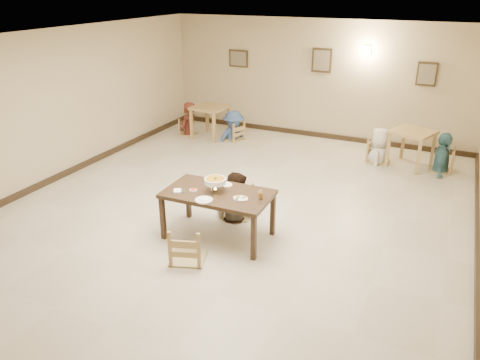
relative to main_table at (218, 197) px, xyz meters
The scene contains 32 objects.
floor 1.11m from the main_table, 101.10° to the left, with size 10.00×10.00×0.00m, color beige.
ceiling 2.45m from the main_table, 101.10° to the left, with size 10.00×10.00×0.00m, color silver.
wall_back 5.89m from the main_table, 91.61° to the left, with size 10.00×10.00×0.00m, color #C5B28D.
wall_left 4.32m from the main_table, 168.62° to the left, with size 10.00×10.00×0.00m, color #C5B28D.
baseboard_back 5.85m from the main_table, 91.62° to the left, with size 8.00×0.06×0.12m, color black.
baseboard_left 4.27m from the main_table, 168.54° to the left, with size 0.06×10.00×0.12m, color black.
baseboard_right 3.95m from the main_table, 12.42° to the left, with size 0.06×10.00×0.12m, color black.
picture_a 6.37m from the main_table, 112.20° to the left, with size 0.55×0.04×0.45m.
picture_b 5.94m from the main_table, 90.64° to the left, with size 0.50×0.04×0.60m.
picture_c 6.39m from the main_table, 67.20° to the left, with size 0.45×0.04×0.55m.
wall_sconce 6.10m from the main_table, 79.87° to the left, with size 0.16×0.05×0.22m, color #FFD88C.
main_table is the anchor object (origin of this frame).
chair_far 0.84m from the main_table, 92.32° to the left, with size 0.48×0.48×1.03m.
chair_near 0.81m from the main_table, 96.91° to the right, with size 0.51×0.51×1.08m.
main_diner 0.76m from the main_table, 94.86° to the left, with size 0.81×0.63×1.66m, color gray.
curry_warmer 0.26m from the main_table, 167.63° to the left, with size 0.38×0.34×0.31m.
rice_plate_far 0.31m from the main_table, 96.37° to the left, with size 0.27×0.27×0.06m.
rice_plate_near 0.37m from the main_table, 97.67° to the right, with size 0.27×0.27×0.06m.
fried_plate 0.45m from the main_table, 10.26° to the right, with size 0.23×0.23×0.05m.
chili_dish 0.40m from the main_table, 163.59° to the right, with size 0.12×0.12×0.02m.
napkin_cutlery 0.64m from the main_table, 156.85° to the right, with size 0.20×0.24×0.03m.
drink_glass 0.71m from the main_table, ahead, with size 0.07×0.07×0.14m.
bg_table_left 5.29m from the main_table, 119.68° to the left, with size 0.92×0.92×0.83m.
bg_table_right 5.18m from the main_table, 62.29° to the left, with size 1.06×1.06×0.83m.
bg_chair_ll 5.60m from the main_table, 125.74° to the left, with size 0.40×0.40×0.86m.
bg_chair_lr 5.04m from the main_table, 112.97° to the left, with size 0.45×0.45×0.95m.
bg_chair_rl 4.91m from the main_table, 69.14° to the left, with size 0.49×0.49×1.04m.
bg_chair_rr 5.52m from the main_table, 56.16° to the left, with size 0.47×0.47×0.99m.
bg_diner_a 5.60m from the main_table, 125.74° to the left, with size 0.65×0.42×1.77m, color #55211A.
bg_diner_b 5.04m from the main_table, 112.97° to the left, with size 0.99×0.57×1.54m, color #406098.
bg_diner_c 4.90m from the main_table, 69.14° to the left, with size 0.78×0.50×1.59m, color silver.
bg_diner_d 5.52m from the main_table, 56.16° to the left, with size 1.01×0.42×1.73m, color teal.
Camera 1 is at (3.28, -6.71, 3.81)m, focal length 35.00 mm.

